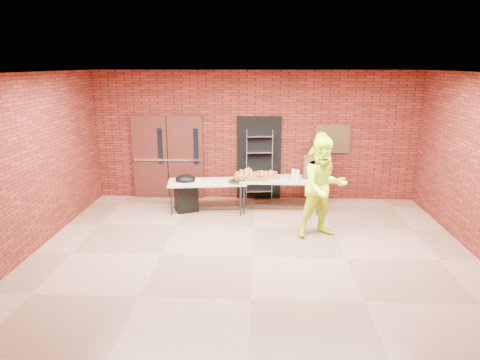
# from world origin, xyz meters

# --- Properties ---
(room) EXTENTS (8.08, 7.08, 3.28)m
(room) POSITION_xyz_m (0.00, 0.00, 1.60)
(room) COLOR brown
(room) RESTS_ON ground
(double_doors) EXTENTS (1.78, 0.12, 2.10)m
(double_doors) POSITION_xyz_m (-2.20, 3.44, 1.05)
(double_doors) COLOR #3F1812
(double_doors) RESTS_ON room
(dark_doorway) EXTENTS (1.10, 0.06, 2.10)m
(dark_doorway) POSITION_xyz_m (0.10, 3.46, 1.05)
(dark_doorway) COLOR black
(dark_doorway) RESTS_ON room
(bronze_plaque) EXTENTS (0.85, 0.04, 0.70)m
(bronze_plaque) POSITION_xyz_m (1.90, 3.45, 1.55)
(bronze_plaque) COLOR #452F1B
(bronze_plaque) RESTS_ON room
(wire_rack) EXTENTS (0.67, 0.29, 1.78)m
(wire_rack) POSITION_xyz_m (0.12, 3.32, 0.89)
(wire_rack) COLOR #ADADB4
(wire_rack) RESTS_ON room
(table_left) EXTENTS (1.84, 0.95, 0.73)m
(table_left) POSITION_xyz_m (-1.09, 2.39, 0.67)
(table_left) COLOR tan
(table_left) RESTS_ON room
(table_right) EXTENTS (1.89, 0.80, 0.77)m
(table_right) POSITION_xyz_m (0.61, 2.54, 0.71)
(table_right) COLOR tan
(table_right) RESTS_ON room
(basket_bananas) EXTENTS (0.50, 0.39, 0.16)m
(basket_bananas) POSITION_xyz_m (-0.20, 2.51, 0.84)
(basket_bananas) COLOR #94643C
(basket_bananas) RESTS_ON table_right
(basket_oranges) EXTENTS (0.49, 0.38, 0.15)m
(basket_oranges) POSITION_xyz_m (0.29, 2.58, 0.84)
(basket_oranges) COLOR #94643C
(basket_oranges) RESTS_ON table_right
(basket_apples) EXTENTS (0.45, 0.35, 0.14)m
(basket_apples) POSITION_xyz_m (0.06, 2.37, 0.83)
(basket_apples) COLOR #94643C
(basket_apples) RESTS_ON table_right
(muffin_tray) EXTENTS (0.45, 0.45, 0.11)m
(muffin_tray) POSITION_xyz_m (-0.38, 2.33, 0.78)
(muffin_tray) COLOR #144D22
(muffin_tray) RESTS_ON table_left
(napkin_box) EXTENTS (0.16, 0.11, 0.05)m
(napkin_box) POSITION_xyz_m (-1.31, 2.41, 0.75)
(napkin_box) COLOR silver
(napkin_box) RESTS_ON table_left
(coffee_dispenser) EXTENTS (0.39, 0.35, 0.51)m
(coffee_dispenser) POSITION_xyz_m (1.33, 2.68, 1.03)
(coffee_dispenser) COLOR brown
(coffee_dispenser) RESTS_ON table_right
(cup_stack_front) EXTENTS (0.07, 0.07, 0.22)m
(cup_stack_front) POSITION_xyz_m (0.91, 2.46, 0.88)
(cup_stack_front) COLOR silver
(cup_stack_front) RESTS_ON table_right
(cup_stack_mid) EXTENTS (0.09, 0.09, 0.26)m
(cup_stack_mid) POSITION_xyz_m (0.97, 2.30, 0.90)
(cup_stack_mid) COLOR silver
(cup_stack_mid) RESTS_ON table_right
(cup_stack_back) EXTENTS (0.08, 0.08, 0.24)m
(cup_stack_back) POSITION_xyz_m (0.89, 2.51, 0.89)
(cup_stack_back) COLOR silver
(cup_stack_back) RESTS_ON table_right
(covered_grill) EXTENTS (0.61, 0.57, 0.89)m
(covered_grill) POSITION_xyz_m (-1.58, 2.41, 0.44)
(covered_grill) COLOR black
(covered_grill) RESTS_ON room
(volunteer_woman) EXTENTS (0.73, 0.55, 1.81)m
(volunteer_woman) POSITION_xyz_m (1.56, 3.01, 0.90)
(volunteer_woman) COLOR #DCFE1C
(volunteer_woman) RESTS_ON room
(volunteer_man) EXTENTS (1.16, 1.03, 2.00)m
(volunteer_man) POSITION_xyz_m (1.37, 1.04, 1.00)
(volunteer_man) COLOR #DCFE1C
(volunteer_man) RESTS_ON room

